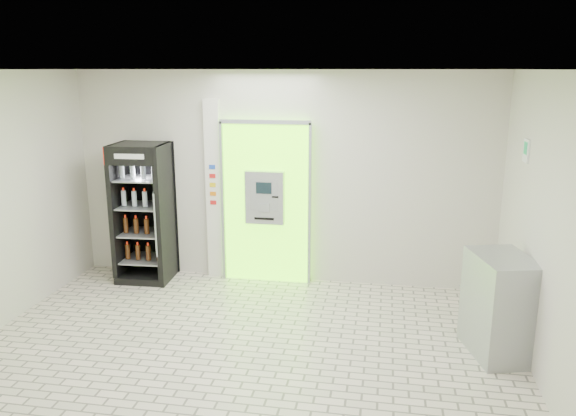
# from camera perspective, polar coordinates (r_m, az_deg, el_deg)

# --- Properties ---
(ground) EXTENTS (6.00, 6.00, 0.00)m
(ground) POSITION_cam_1_polar(r_m,az_deg,el_deg) (6.16, -5.11, -15.33)
(ground) COLOR #BDB49C
(ground) RESTS_ON ground
(room_shell) EXTENTS (6.00, 6.00, 6.00)m
(room_shell) POSITION_cam_1_polar(r_m,az_deg,el_deg) (5.50, -5.52, 1.66)
(room_shell) COLOR beige
(room_shell) RESTS_ON ground
(atm_assembly) EXTENTS (1.30, 0.24, 2.33)m
(atm_assembly) POSITION_cam_1_polar(r_m,az_deg,el_deg) (7.98, -2.22, 0.66)
(atm_assembly) COLOR #6CFD10
(atm_assembly) RESTS_ON ground
(pillar) EXTENTS (0.22, 0.11, 2.60)m
(pillar) POSITION_cam_1_polar(r_m,az_deg,el_deg) (8.18, -7.53, 1.81)
(pillar) COLOR silver
(pillar) RESTS_ON ground
(beverage_cooler) EXTENTS (0.78, 0.73, 1.99)m
(beverage_cooler) POSITION_cam_1_polar(r_m,az_deg,el_deg) (8.35, -14.40, -0.71)
(beverage_cooler) COLOR black
(beverage_cooler) RESTS_ON ground
(steel_cabinet) EXTENTS (0.75, 0.94, 1.10)m
(steel_cabinet) POSITION_cam_1_polar(r_m,az_deg,el_deg) (6.48, 20.72, -9.28)
(steel_cabinet) COLOR #9B9DA2
(steel_cabinet) RESTS_ON ground
(exit_sign) EXTENTS (0.02, 0.22, 0.26)m
(exit_sign) POSITION_cam_1_polar(r_m,az_deg,el_deg) (6.81, 23.05, 5.39)
(exit_sign) COLOR white
(exit_sign) RESTS_ON room_shell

